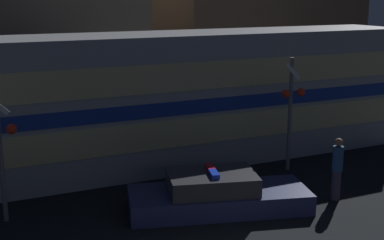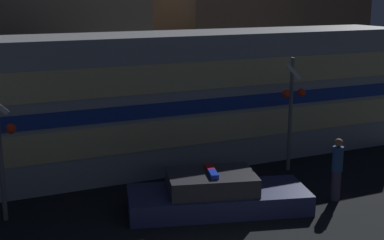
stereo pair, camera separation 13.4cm
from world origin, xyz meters
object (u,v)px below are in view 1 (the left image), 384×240
at_px(train, 171,99).
at_px(pedestrian, 337,168).
at_px(crossing_signal_near, 291,105).
at_px(police_car, 217,195).

bearing_deg(train, pedestrian, -60.73).
height_order(train, crossing_signal_near, train).
xyz_separation_m(train, pedestrian, (2.88, -5.15, -1.29)).
relative_size(train, pedestrian, 9.95).
bearing_deg(pedestrian, crossing_signal_near, 83.68).
bearing_deg(pedestrian, train, 119.27).
relative_size(police_car, pedestrian, 2.85).
relative_size(train, police_car, 3.50).
bearing_deg(pedestrian, police_car, 167.06).
height_order(pedestrian, crossing_signal_near, crossing_signal_near).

